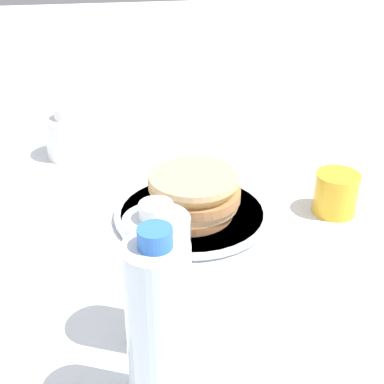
{
  "coord_description": "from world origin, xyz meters",
  "views": [
    {
      "loc": [
        0.75,
        -0.11,
        0.46
      ],
      "look_at": [
        0.03,
        0.01,
        0.05
      ],
      "focal_mm": 50.0,
      "sensor_mm": 36.0,
      "label": 1
    }
  ],
  "objects_px": {
    "cream_jug": "(69,135)",
    "water_bottle_mid": "(159,280)",
    "water_bottle_far": "(159,332)",
    "plate": "(192,214)",
    "juice_glass": "(336,193)",
    "pancake_stack": "(193,194)"
  },
  "relations": [
    {
      "from": "cream_jug",
      "to": "water_bottle_mid",
      "type": "relative_size",
      "value": 0.56
    },
    {
      "from": "water_bottle_mid",
      "to": "water_bottle_far",
      "type": "distance_m",
      "value": 0.1
    },
    {
      "from": "plate",
      "to": "water_bottle_far",
      "type": "height_order",
      "value": "water_bottle_far"
    },
    {
      "from": "juice_glass",
      "to": "water_bottle_mid",
      "type": "distance_m",
      "value": 0.4
    },
    {
      "from": "water_bottle_mid",
      "to": "cream_jug",
      "type": "bearing_deg",
      "value": -167.27
    },
    {
      "from": "pancake_stack",
      "to": "water_bottle_mid",
      "type": "height_order",
      "value": "water_bottle_mid"
    },
    {
      "from": "plate",
      "to": "juice_glass",
      "type": "distance_m",
      "value": 0.24
    },
    {
      "from": "plate",
      "to": "water_bottle_mid",
      "type": "bearing_deg",
      "value": -17.13
    },
    {
      "from": "cream_jug",
      "to": "water_bottle_far",
      "type": "height_order",
      "value": "water_bottle_far"
    },
    {
      "from": "pancake_stack",
      "to": "water_bottle_mid",
      "type": "bearing_deg",
      "value": -17.61
    },
    {
      "from": "pancake_stack",
      "to": "plate",
      "type": "bearing_deg",
      "value": -157.46
    },
    {
      "from": "juice_glass",
      "to": "cream_jug",
      "type": "xyz_separation_m",
      "value": [
        -0.29,
        -0.43,
        0.01
      ]
    },
    {
      "from": "cream_jug",
      "to": "water_bottle_far",
      "type": "bearing_deg",
      "value": 9.94
    },
    {
      "from": "plate",
      "to": "water_bottle_mid",
      "type": "distance_m",
      "value": 0.28
    },
    {
      "from": "pancake_stack",
      "to": "water_bottle_far",
      "type": "bearing_deg",
      "value": -14.49
    },
    {
      "from": "water_bottle_mid",
      "to": "water_bottle_far",
      "type": "bearing_deg",
      "value": -5.87
    },
    {
      "from": "plate",
      "to": "cream_jug",
      "type": "xyz_separation_m",
      "value": [
        -0.27,
        -0.2,
        0.04
      ]
    },
    {
      "from": "pancake_stack",
      "to": "juice_glass",
      "type": "distance_m",
      "value": 0.23
    },
    {
      "from": "pancake_stack",
      "to": "juice_glass",
      "type": "height_order",
      "value": "pancake_stack"
    },
    {
      "from": "cream_jug",
      "to": "water_bottle_far",
      "type": "relative_size",
      "value": 0.47
    },
    {
      "from": "water_bottle_mid",
      "to": "pancake_stack",
      "type": "bearing_deg",
      "value": 162.39
    },
    {
      "from": "water_bottle_mid",
      "to": "plate",
      "type": "bearing_deg",
      "value": 162.87
    }
  ]
}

